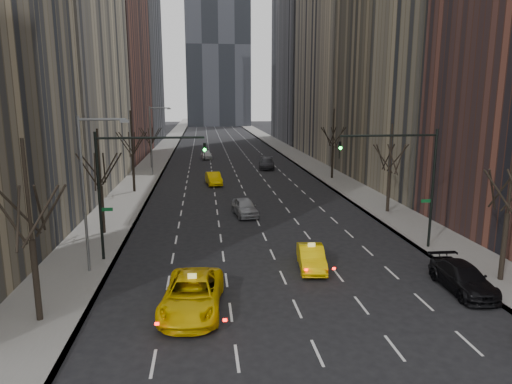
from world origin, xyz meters
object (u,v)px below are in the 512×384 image
object	(u,v)px
silver_sedan_ahead	(245,207)
taxi_sedan	(311,257)
parked_suv_black	(463,278)
taxi_suv	(192,295)

from	to	relation	value
silver_sedan_ahead	taxi_sedan	bearing A→B (deg)	-85.70
taxi_sedan	parked_suv_black	size ratio (longest dim) A/B	0.85
taxi_suv	silver_sedan_ahead	distance (m)	18.66
parked_suv_black	silver_sedan_ahead	bearing A→B (deg)	121.57
silver_sedan_ahead	parked_suv_black	xyz separation A→B (m)	(10.07, -17.45, -0.04)
taxi_sedan	taxi_suv	bearing A→B (deg)	-138.64
taxi_suv	taxi_sedan	size ratio (longest dim) A/B	1.42
taxi_suv	taxi_sedan	world-z (taller)	taxi_suv
taxi_suv	parked_suv_black	bearing A→B (deg)	8.52
taxi_suv	parked_suv_black	size ratio (longest dim) A/B	1.21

